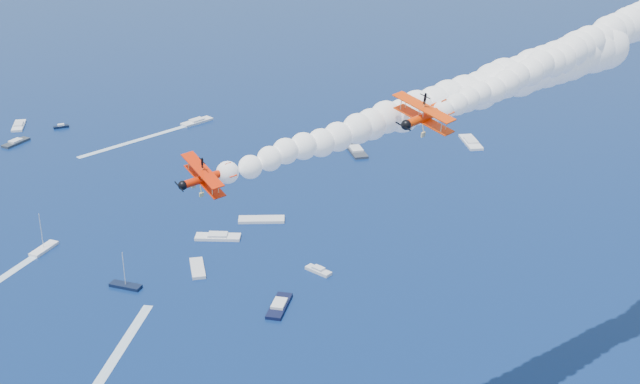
{
  "coord_description": "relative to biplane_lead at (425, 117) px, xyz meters",
  "views": [
    {
      "loc": [
        14.98,
        -70.64,
        92.54
      ],
      "look_at": [
        6.25,
        24.82,
        49.8
      ],
      "focal_mm": 48.37,
      "sensor_mm": 36.0,
      "label": 1
    }
  ],
  "objects": [
    {
      "name": "smoke_trail_lead",
      "position": [
        23.87,
        26.28,
        2.75
      ],
      "size": [
        75.15,
        74.85,
        12.69
      ],
      "primitive_type": null,
      "rotation": [
        0.0,
        0.0,
        3.97
      ],
      "color": "white"
    },
    {
      "name": "smoke_trail_trail",
      "position": [
        2.46,
        9.84,
        -1.09
      ],
      "size": [
        75.11,
        73.84,
        12.69
      ],
      "primitive_type": null,
      "rotation": [
        0.0,
        0.0,
        3.83
      ],
      "color": "white"
    },
    {
      "name": "spectator_boats",
      "position": [
        -27.73,
        84.54,
        -57.37
      ],
      "size": [
        235.82,
        158.56,
        0.7
      ],
      "color": "white",
      "rests_on": "ground"
    },
    {
      "name": "boat_wakes",
      "position": [
        -75.77,
        52.57,
        -57.69
      ],
      "size": [
        44.55,
        165.09,
        0.04
      ],
      "color": "white",
      "rests_on": "ground"
    },
    {
      "name": "biplane_lead",
      "position": [
        0.0,
        0.0,
        0.0
      ],
      "size": [
        12.4,
        12.65,
        7.42
      ],
      "primitive_type": null,
      "rotation": [
        -0.18,
        0.07,
        3.97
      ],
      "color": "#FF3D05"
    },
    {
      "name": "biplane_trail",
      "position": [
        -25.01,
        -12.66,
        -3.84
      ],
      "size": [
        10.52,
        11.03,
        6.7
      ],
      "primitive_type": null,
      "rotation": [
        -0.23,
        0.07,
        3.83
      ],
      "color": "red"
    }
  ]
}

